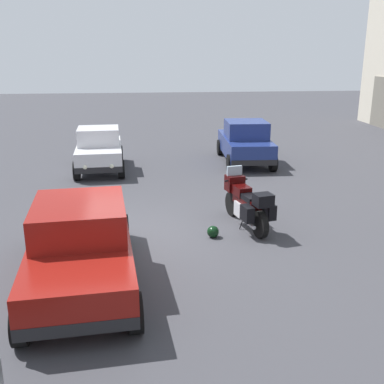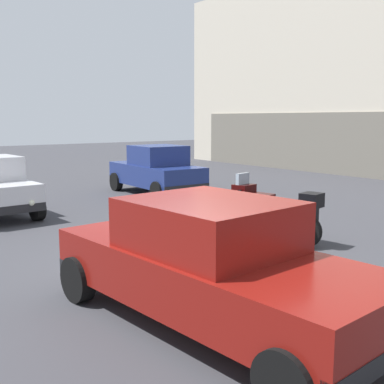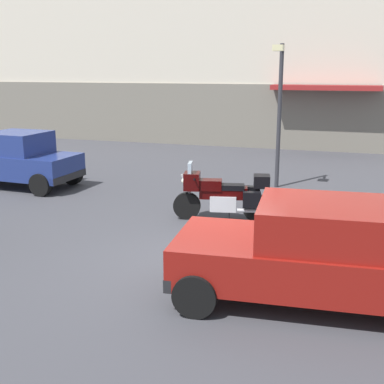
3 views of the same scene
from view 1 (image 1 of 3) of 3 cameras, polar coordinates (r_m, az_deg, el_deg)
ground_plane at (r=10.98m, az=-6.21°, el=-5.41°), size 80.00×80.00×0.00m
motorcycle at (r=11.38m, az=6.72°, el=-1.29°), size 2.24×1.00×1.36m
helmet at (r=10.80m, az=2.60°, el=-4.91°), size 0.28×0.28×0.28m
car_sedan_far at (r=8.79m, az=-13.50°, el=-6.14°), size 4.68×2.24×1.56m
car_compact_side at (r=17.08m, az=-11.37°, el=5.15°), size 3.54×1.88×1.56m
car_wagon_end at (r=18.06m, az=6.59°, el=6.13°), size 3.93×1.93×1.64m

